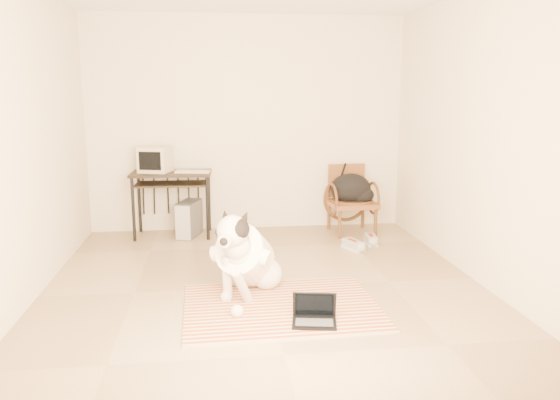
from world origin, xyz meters
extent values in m
plane|color=#9A815E|center=(0.00, 0.00, 0.00)|extent=(4.50, 4.50, 0.00)
plane|color=beige|center=(0.00, 2.25, 1.35)|extent=(4.50, 0.00, 4.50)
plane|color=beige|center=(0.00, -2.25, 1.35)|extent=(4.50, 0.00, 4.50)
plane|color=beige|center=(-2.00, 0.00, 1.35)|extent=(0.00, 4.50, 4.50)
plane|color=beige|center=(2.00, 0.00, 1.35)|extent=(0.00, 4.50, 4.50)
cube|color=#BB3F0C|center=(0.10, -0.99, 0.01)|extent=(1.60, 0.28, 0.02)
cube|color=#426733|center=(0.10, -0.75, 0.01)|extent=(1.60, 0.28, 0.02)
cube|color=#6C4083|center=(0.09, -0.51, 0.01)|extent=(1.60, 0.28, 0.02)
cube|color=#DB9145|center=(0.08, -0.26, 0.01)|extent=(1.60, 0.28, 0.02)
cube|color=beige|center=(0.08, -0.02, 0.01)|extent=(1.60, 0.28, 0.02)
sphere|color=silver|center=(-0.24, 0.06, 0.14)|extent=(0.29, 0.29, 0.29)
sphere|color=silver|center=(0.01, -0.05, 0.14)|extent=(0.29, 0.29, 0.29)
ellipsoid|color=silver|center=(-0.12, 0.00, 0.17)|extent=(0.35, 0.32, 0.29)
ellipsoid|color=silver|center=(-0.19, -0.16, 0.36)|extent=(0.59, 0.74, 0.62)
cylinder|color=white|center=(-0.19, -0.15, 0.36)|extent=(0.61, 0.68, 0.57)
sphere|color=silver|center=(-0.26, -0.33, 0.50)|extent=(0.24, 0.24, 0.24)
sphere|color=silver|center=(-0.30, -0.41, 0.65)|extent=(0.26, 0.26, 0.26)
ellipsoid|color=black|center=(-0.26, -0.43, 0.67)|extent=(0.20, 0.23, 0.19)
cylinder|color=silver|center=(-0.35, -0.52, 0.61)|extent=(0.16, 0.17, 0.11)
sphere|color=black|center=(-0.38, -0.58, 0.61)|extent=(0.06, 0.06, 0.06)
cone|color=black|center=(-0.36, -0.32, 0.75)|extent=(0.13, 0.16, 0.16)
cone|color=black|center=(-0.20, -0.39, 0.75)|extent=(0.15, 0.15, 0.16)
torus|color=silver|center=(-0.27, -0.34, 0.55)|extent=(0.26, 0.21, 0.21)
cylinder|color=silver|center=(-0.35, -0.30, 0.21)|extent=(0.12, 0.14, 0.40)
cylinder|color=silver|center=(-0.23, -0.48, 0.19)|extent=(0.21, 0.36, 0.40)
sphere|color=silver|center=(-0.36, -0.32, 0.05)|extent=(0.10, 0.10, 0.10)
sphere|color=silver|center=(-0.28, -0.66, 0.05)|extent=(0.11, 0.11, 0.11)
cone|color=black|center=(-0.04, 0.23, 0.05)|extent=(0.11, 0.40, 0.10)
cube|color=black|center=(0.29, -0.89, 0.03)|extent=(0.37, 0.29, 0.02)
cube|color=#47484A|center=(0.29, -0.90, 0.04)|extent=(0.31, 0.19, 0.00)
cube|color=black|center=(0.31, -0.81, 0.14)|extent=(0.34, 0.14, 0.22)
cube|color=black|center=(0.31, -0.82, 0.15)|extent=(0.30, 0.12, 0.19)
cube|color=black|center=(-0.95, 1.95, 0.78)|extent=(0.98, 0.57, 0.03)
cube|color=black|center=(-0.95, 1.90, 0.66)|extent=(0.87, 0.46, 0.02)
cylinder|color=black|center=(-1.40, 1.75, 0.38)|extent=(0.04, 0.04, 0.77)
cylinder|color=black|center=(-1.38, 2.19, 0.38)|extent=(0.04, 0.04, 0.77)
cylinder|color=black|center=(-0.52, 1.71, 0.38)|extent=(0.04, 0.04, 0.77)
cylinder|color=black|center=(-0.51, 2.16, 0.38)|extent=(0.04, 0.04, 0.77)
cube|color=beige|center=(-1.14, 1.99, 0.95)|extent=(0.43, 0.42, 0.31)
cube|color=black|center=(-1.19, 1.83, 0.95)|extent=(0.27, 0.10, 0.22)
cube|color=beige|center=(-0.69, 1.87, 0.81)|extent=(0.43, 0.22, 0.03)
cube|color=#47484A|center=(-0.75, 1.91, 0.22)|extent=(0.32, 0.50, 0.44)
cube|color=#ABABB0|center=(-0.82, 1.68, 0.22)|extent=(0.18, 0.07, 0.42)
cube|color=brown|center=(1.28, 1.82, 0.37)|extent=(0.60, 0.58, 0.06)
cylinder|color=#3E2311|center=(1.28, 1.82, 0.41)|extent=(0.52, 0.52, 0.04)
cube|color=brown|center=(1.26, 2.07, 0.63)|extent=(0.48, 0.08, 0.42)
cylinder|color=#3E2311|center=(1.07, 1.57, 0.17)|extent=(0.04, 0.04, 0.35)
cylinder|color=#3E2311|center=(1.03, 2.03, 0.17)|extent=(0.04, 0.04, 0.35)
cylinder|color=#3E2311|center=(1.53, 1.61, 0.17)|extent=(0.04, 0.04, 0.35)
cylinder|color=#3E2311|center=(1.49, 2.07, 0.17)|extent=(0.04, 0.04, 0.35)
ellipsoid|color=black|center=(1.25, 1.80, 0.57)|extent=(0.50, 0.42, 0.37)
ellipsoid|color=black|center=(1.37, 1.74, 0.50)|extent=(0.31, 0.26, 0.21)
cube|color=silver|center=(1.11, 1.09, 0.01)|extent=(0.23, 0.32, 0.03)
cube|color=gray|center=(1.11, 1.09, 0.06)|extent=(0.22, 0.31, 0.10)
cube|color=maroon|center=(1.11, 1.09, 0.10)|extent=(0.11, 0.16, 0.02)
cube|color=silver|center=(1.38, 1.29, 0.01)|extent=(0.14, 0.30, 0.03)
cube|color=gray|center=(1.38, 1.29, 0.05)|extent=(0.14, 0.29, 0.09)
cube|color=maroon|center=(1.38, 1.29, 0.09)|extent=(0.06, 0.15, 0.02)
camera|label=1|loc=(-0.45, -4.73, 1.77)|focal=35.00mm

